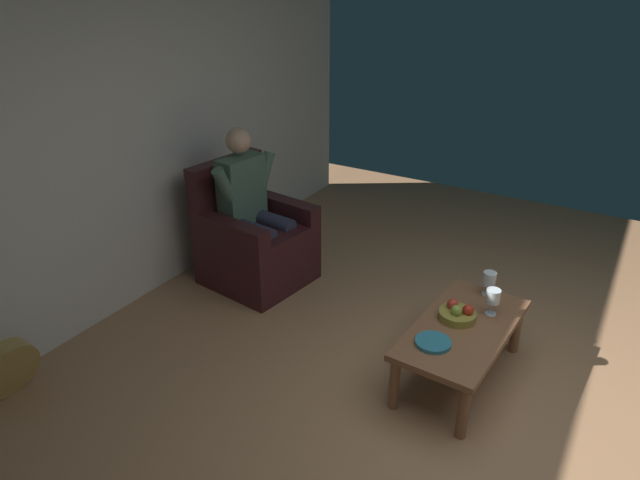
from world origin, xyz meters
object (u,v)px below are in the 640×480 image
at_px(fruit_bowl, 458,313).
at_px(wine_glass_near, 493,297).
at_px(coffee_table, 462,334).
at_px(person_seated, 253,204).
at_px(armchair, 253,242).
at_px(guitar, 5,363).
at_px(wine_glass_far, 489,280).
at_px(decorative_dish, 433,342).

bearing_deg(fruit_bowl, wine_glass_near, 134.40).
bearing_deg(coffee_table, person_seated, -101.13).
xyz_separation_m(armchair, fruit_bowl, (0.30, 1.77, 0.09)).
distance_m(armchair, wine_glass_near, 1.94).
bearing_deg(fruit_bowl, guitar, -54.33).
relative_size(person_seated, guitar, 1.24).
bearing_deg(guitar, wine_glass_near, 126.34).
xyz_separation_m(wine_glass_near, fruit_bowl, (0.16, -0.16, -0.08)).
height_order(armchair, guitar, guitar).
height_order(coffee_table, fruit_bowl, fruit_bowl).
xyz_separation_m(guitar, wine_glass_far, (-1.94, 2.26, 0.27)).
height_order(person_seated, wine_glass_far, person_seated).
bearing_deg(decorative_dish, fruit_bowl, 174.16).
height_order(coffee_table, wine_glass_near, wine_glass_near).
relative_size(guitar, decorative_dish, 4.86).
distance_m(coffee_table, wine_glass_far, 0.46).
distance_m(armchair, decorative_dish, 1.85).
xyz_separation_m(guitar, fruit_bowl, (-1.57, 2.19, 0.20)).
xyz_separation_m(armchair, guitar, (1.87, -0.42, -0.11)).
bearing_deg(decorative_dish, guitar, -59.91).
height_order(person_seated, wine_glass_near, person_seated).
bearing_deg(wine_glass_far, person_seated, -87.62).
xyz_separation_m(coffee_table, wine_glass_near, (-0.21, 0.10, 0.17)).
xyz_separation_m(coffee_table, decorative_dish, (0.26, -0.09, 0.07)).
height_order(armchair, coffee_table, armchair).
height_order(person_seated, guitar, person_seated).
relative_size(guitar, wine_glass_far, 6.10).
bearing_deg(wine_glass_far, fruit_bowl, -11.33).
xyz_separation_m(guitar, decorative_dish, (-1.25, 2.15, 0.17)).
relative_size(wine_glass_near, wine_glass_far, 1.05).
relative_size(person_seated, wine_glass_near, 7.21).
xyz_separation_m(wine_glass_near, decorative_dish, (0.48, -0.19, -0.11)).
bearing_deg(wine_glass_far, wine_glass_near, 20.96).
height_order(armchair, decorative_dish, armchair).
bearing_deg(fruit_bowl, wine_glass_far, 168.67).
xyz_separation_m(person_seated, decorative_dish, (0.62, 1.72, -0.27)).
distance_m(person_seated, coffee_table, 1.88).
distance_m(guitar, decorative_dish, 2.49).
bearing_deg(person_seated, wine_glass_near, 93.00).
distance_m(wine_glass_near, fruit_bowl, 0.24).
bearing_deg(wine_glass_far, armchair, -87.70).
relative_size(fruit_bowl, decorative_dish, 1.09).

